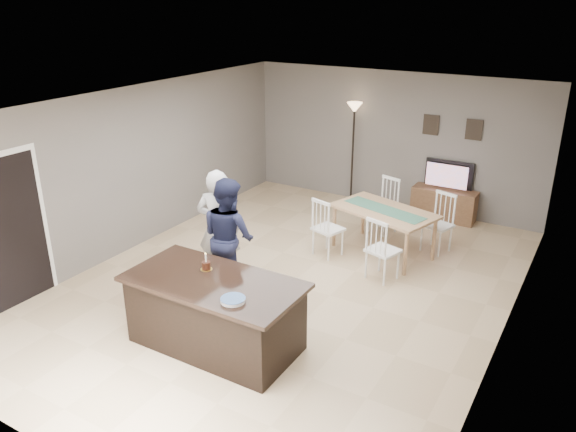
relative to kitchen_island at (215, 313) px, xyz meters
The scene contains 14 objects.
floor 1.86m from the kitchen_island, 90.00° to the left, with size 8.00×8.00×0.00m, color tan.
room_shell 2.18m from the kitchen_island, 90.00° to the left, with size 8.00×8.00×8.00m.
kitchen_island is the anchor object (origin of this frame).
tv_console 5.70m from the kitchen_island, 77.84° to the left, with size 1.20×0.40×0.60m, color brown.
television 5.78m from the kitchen_island, 77.99° to the left, with size 0.91×0.12×0.53m, color black.
tv_screen_glow 5.70m from the kitchen_island, 77.82° to the left, with size 0.78×0.78×0.00m, color orange.
picture_frames 6.03m from the kitchen_island, 78.74° to the left, with size 1.10×0.02×0.38m.
doorway 3.14m from the kitchen_island, behind, with size 0.00×2.10×2.65m.
woman 1.71m from the kitchen_island, 125.13° to the left, with size 0.64×0.42×1.76m, color silver.
man 1.44m from the kitchen_island, 118.90° to the left, with size 0.84×0.65×1.73m, color #181C36.
birthday_cake 0.59m from the kitchen_island, 144.02° to the left, with size 0.15×0.15×0.23m.
plate_stack 0.74m from the kitchen_island, 30.18° to the right, with size 0.28×0.28×0.04m.
dining_table 3.62m from the kitchen_island, 77.85° to the left, with size 2.03×2.22×1.00m.
floor_lamp 5.76m from the kitchen_island, 97.67° to the left, with size 0.31×0.31×2.06m.
Camera 1 is at (3.76, -6.42, 4.06)m, focal length 35.00 mm.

